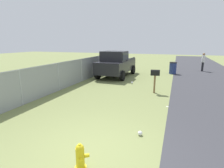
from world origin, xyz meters
TOP-DOWN VIEW (x-y plane):
  - ground_plane at (0.00, 0.00)m, footprint 80.00×80.00m
  - fire_hydrant at (-0.70, -0.04)m, footprint 0.33×0.32m
  - mailbox at (6.09, -0.81)m, footprint 0.27×0.51m
  - pickup_truck at (9.96, 2.77)m, footprint 4.82×2.31m
  - trash_bin at (12.90, -1.60)m, footprint 0.63×0.63m
  - pedestrian at (15.50, -4.28)m, footprint 0.44×0.38m
  - fence_section at (7.34, 4.49)m, footprint 16.08×0.07m
  - litter_bag_midfield_a at (7.84, 0.89)m, footprint 0.14×0.14m
  - litter_bag_midfield_b at (1.20, -0.99)m, footprint 0.14×0.14m
  - litter_wrapper_near_hydrant at (4.06, -1.65)m, footprint 0.08×0.12m

SIDE VIEW (x-z plane):
  - ground_plane at x=0.00m, z-range 0.00..0.00m
  - litter_wrapper_near_hydrant at x=4.06m, z-range 0.00..0.01m
  - litter_bag_midfield_a at x=7.84m, z-range 0.00..0.14m
  - litter_bag_midfield_b at x=1.20m, z-range 0.00..0.14m
  - fire_hydrant at x=-0.70m, z-range -0.02..0.61m
  - trash_bin at x=12.90m, z-range 0.00..1.06m
  - fence_section at x=7.34m, z-range 0.07..1.70m
  - pedestrian at x=15.50m, z-range 0.15..1.92m
  - mailbox at x=6.09m, z-range 0.39..1.70m
  - pickup_truck at x=9.96m, z-range 0.06..2.15m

